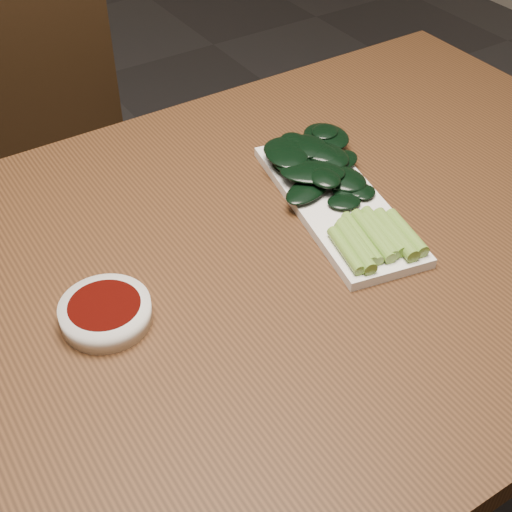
% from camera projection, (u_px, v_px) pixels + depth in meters
% --- Properties ---
extents(table, '(1.40, 0.80, 0.75)m').
position_uv_depth(table, '(227.00, 310.00, 0.94)').
color(table, '#462814').
rests_on(table, ground).
extents(chair_far, '(0.52, 0.52, 0.89)m').
position_uv_depth(chair_far, '(35.00, 181.00, 1.49)').
color(chair_far, black).
rests_on(chair_far, ground).
extents(sauce_bowl, '(0.11, 0.11, 0.03)m').
position_uv_depth(sauce_bowl, '(106.00, 312.00, 0.82)').
color(sauce_bowl, white).
rests_on(sauce_bowl, table).
extents(serving_plate, '(0.18, 0.34, 0.01)m').
position_uv_depth(serving_plate, '(336.00, 202.00, 0.99)').
color(serving_plate, white).
rests_on(serving_plate, table).
extents(gai_lan, '(0.19, 0.33, 0.03)m').
position_uv_depth(gai_lan, '(326.00, 177.00, 1.00)').
color(gai_lan, olive).
rests_on(gai_lan, serving_plate).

